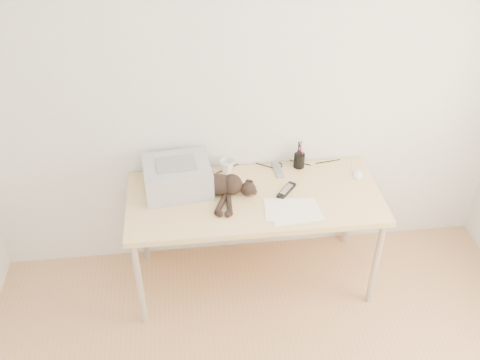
{
  "coord_description": "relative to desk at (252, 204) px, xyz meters",
  "views": [
    {
      "loc": [
        -0.4,
        -1.23,
        2.81
      ],
      "look_at": [
        -0.1,
        1.34,
        0.91
      ],
      "focal_mm": 40.0,
      "sensor_mm": 36.0,
      "label": 1
    }
  ],
  "objects": [
    {
      "name": "remote_black",
      "position": [
        0.21,
        -0.07,
        0.14
      ],
      "size": [
        0.15,
        0.17,
        0.02
      ],
      "primitive_type": "cube",
      "rotation": [
        0.0,
        0.0,
        -0.67
      ],
      "color": "black",
      "rests_on": "desk"
    },
    {
      "name": "remote_grey",
      "position": [
        0.19,
        0.16,
        0.14
      ],
      "size": [
        0.06,
        0.18,
        0.02
      ],
      "primitive_type": "cube",
      "rotation": [
        0.0,
        0.0,
        0.07
      ],
      "color": "gray",
      "rests_on": "desk"
    },
    {
      "name": "cable_tangle",
      "position": [
        0.0,
        0.22,
        0.14
      ],
      "size": [
        1.36,
        0.07,
        0.01
      ],
      "primitive_type": null,
      "color": "black",
      "rests_on": "desk"
    },
    {
      "name": "pen_cup",
      "position": [
        0.34,
        0.2,
        0.19
      ],
      "size": [
        0.07,
        0.07,
        0.19
      ],
      "color": "black",
      "rests_on": "desk"
    },
    {
      "name": "desk",
      "position": [
        0.0,
        0.0,
        0.0
      ],
      "size": [
        1.6,
        0.7,
        0.74
      ],
      "color": "#D8BD7E",
      "rests_on": "floor"
    },
    {
      "name": "wall_back",
      "position": [
        0.0,
        0.27,
        0.69
      ],
      "size": [
        3.5,
        0.0,
        3.5
      ],
      "primitive_type": "plane",
      "rotation": [
        1.57,
        0.0,
        0.0
      ],
      "color": "white",
      "rests_on": "floor"
    },
    {
      "name": "mug",
      "position": [
        -0.15,
        0.19,
        0.18
      ],
      "size": [
        0.14,
        0.14,
        0.09
      ],
      "primitive_type": "imported",
      "rotation": [
        0.0,
        0.0,
        0.85
      ],
      "color": "white",
      "rests_on": "desk"
    },
    {
      "name": "mouse",
      "position": [
        0.71,
        0.05,
        0.15
      ],
      "size": [
        0.1,
        0.13,
        0.04
      ],
      "primitive_type": "ellipsoid",
      "rotation": [
        0.0,
        0.0,
        -0.34
      ],
      "color": "white",
      "rests_on": "desk"
    },
    {
      "name": "cat",
      "position": [
        -0.27,
        -0.03,
        0.2
      ],
      "size": [
        0.64,
        0.36,
        0.15
      ],
      "rotation": [
        0.0,
        0.0,
        -0.17
      ],
      "color": "black",
      "rests_on": "desk"
    },
    {
      "name": "printer",
      "position": [
        -0.48,
        0.05,
        0.23
      ],
      "size": [
        0.45,
        0.39,
        0.2
      ],
      "color": "#A3A3A7",
      "rests_on": "desk"
    },
    {
      "name": "papers",
      "position": [
        0.21,
        -0.26,
        0.14
      ],
      "size": [
        0.36,
        0.27,
        0.01
      ],
      "color": "white",
      "rests_on": "desk"
    }
  ]
}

